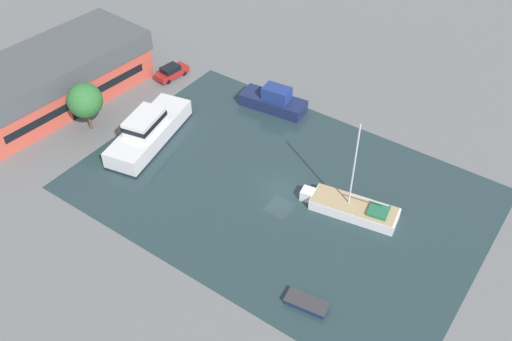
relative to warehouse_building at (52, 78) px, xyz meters
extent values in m
plane|color=slate|center=(2.35, -29.77, -3.05)|extent=(440.00, 440.00, 0.00)
cube|color=#23383D|center=(2.35, -29.77, -3.05)|extent=(26.51, 38.56, 0.01)
cube|color=#C64C3D|center=(0.00, 0.00, -1.22)|extent=(22.60, 11.02, 3.67)
cube|color=#474C51|center=(0.00, 0.00, 1.79)|extent=(23.28, 11.35, 2.36)
cube|color=black|center=(-0.37, -4.65, -1.77)|extent=(2.40, 0.25, 2.57)
cube|color=black|center=(-0.37, -4.65, -1.04)|extent=(18.58, 1.53, 0.92)
cylinder|color=brown|center=(-1.47, -7.27, -1.90)|extent=(0.31, 0.31, 2.30)
sphere|color=#2D6B33|center=(-1.47, -7.27, 0.68)|extent=(3.82, 3.82, 3.82)
cube|color=maroon|center=(11.57, -7.65, -2.42)|extent=(4.48, 2.31, 0.72)
cube|color=black|center=(11.40, -7.62, -1.76)|extent=(2.41, 1.84, 0.60)
cube|color=black|center=(12.52, -7.77, -1.79)|extent=(0.22, 1.42, 0.48)
cylinder|color=black|center=(12.99, -7.03, -2.75)|extent=(0.62, 0.27, 0.60)
cylinder|color=black|center=(12.79, -8.60, -2.75)|extent=(0.62, 0.27, 0.60)
cylinder|color=black|center=(10.35, -6.69, -2.75)|extent=(0.62, 0.27, 0.60)
cylinder|color=black|center=(10.15, -8.27, -2.75)|extent=(0.62, 0.27, 0.60)
cube|color=white|center=(3.61, -37.16, -2.51)|extent=(4.08, 8.43, 1.08)
cube|color=white|center=(2.81, -32.59, -2.51)|extent=(1.42, 1.39, 1.08)
cube|color=tan|center=(3.61, -37.16, -1.93)|extent=(3.92, 8.09, 0.08)
cylinder|color=silver|center=(3.51, -36.56, 2.62)|extent=(0.16, 0.16, 9.01)
cylinder|color=silver|center=(3.82, -38.35, -0.79)|extent=(0.74, 3.60, 0.12)
cube|color=#236647|center=(3.99, -39.35, -1.74)|extent=(2.19, 2.08, 0.30)
cube|color=silver|center=(0.74, -14.10, -2.07)|extent=(12.35, 6.17, 1.96)
cube|color=black|center=(0.74, -14.10, -2.91)|extent=(12.49, 6.27, 0.18)
cube|color=silver|center=(0.16, -14.22, -0.24)|extent=(4.96, 3.61, 1.69)
cube|color=black|center=(0.16, -14.22, -0.07)|extent=(5.07, 3.70, 0.54)
cube|color=#19234C|center=(-7.69, -38.89, -2.84)|extent=(1.87, 3.56, 0.42)
cube|color=#333338|center=(-7.69, -38.89, -2.58)|extent=(1.97, 3.71, 0.08)
cube|color=#19234C|center=(13.34, -21.53, -2.35)|extent=(3.59, 7.86, 1.39)
cube|color=navy|center=(13.39, -21.98, -0.92)|extent=(2.27, 3.24, 1.46)
camera|label=1|loc=(-32.04, -51.07, 35.38)|focal=40.00mm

